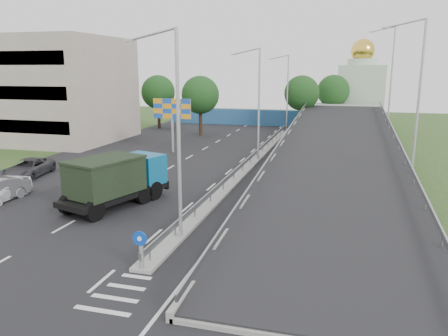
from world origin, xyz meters
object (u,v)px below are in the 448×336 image
(sign_bollard, at_px, (141,250))
(dump_truck, at_px, (116,178))
(church, at_px, (360,89))
(parked_car_a, at_px, (2,188))
(parked_car_c, at_px, (28,168))
(lamp_post_mid, at_px, (257,98))
(lamp_post_far, at_px, (286,89))
(billboard, at_px, (172,112))
(lamp_post_near, at_px, (175,125))

(sign_bollard, height_order, dump_truck, dump_truck)
(church, relative_size, parked_car_a, 3.08)
(sign_bollard, relative_size, church, 0.12)
(dump_truck, relative_size, parked_car_a, 1.71)
(parked_car_c, bearing_deg, sign_bollard, -48.58)
(church, distance_m, parked_car_c, 52.12)
(sign_bollard, bearing_deg, dump_truck, 124.55)
(lamp_post_mid, relative_size, dump_truck, 1.32)
(dump_truck, relative_size, parked_car_c, 1.49)
(sign_bollard, relative_size, parked_car_c, 0.32)
(lamp_post_far, bearing_deg, parked_car_c, -117.76)
(sign_bollard, xyz_separation_m, lamp_post_far, (0.11, 43.83, 4.77))
(dump_truck, bearing_deg, lamp_post_mid, 87.36)
(parked_car_c, bearing_deg, church, 49.99)
(dump_truck, bearing_deg, billboard, 118.22)
(billboard, distance_m, parked_car_c, 15.11)
(sign_bollard, bearing_deg, parked_car_a, 151.84)
(billboard, xyz_separation_m, parked_car_c, (-7.13, -12.86, -3.47))
(lamp_post_mid, height_order, church, church)
(lamp_post_near, xyz_separation_m, lamp_post_far, (0.00, 40.00, 0.00))
(dump_truck, bearing_deg, church, 89.91)
(dump_truck, xyz_separation_m, parked_car_a, (-7.88, -0.91, -0.99))
(sign_bollard, relative_size, dump_truck, 0.22)
(lamp_post_mid, height_order, lamp_post_far, same)
(church, bearing_deg, dump_truck, -107.42)
(dump_truck, xyz_separation_m, parked_car_c, (-10.54, 4.84, -1.04))
(lamp_post_near, bearing_deg, lamp_post_mid, 90.00)
(lamp_post_far, relative_size, church, 0.73)
(church, bearing_deg, parked_car_c, -120.22)
(church, height_order, parked_car_a, church)
(lamp_post_near, height_order, church, church)
(lamp_post_mid, xyz_separation_m, parked_car_c, (-16.24, -10.86, -5.09))
(lamp_post_near, distance_m, billboard, 23.87)
(church, bearing_deg, parked_car_a, -114.89)
(sign_bollard, relative_size, lamp_post_near, 0.17)
(lamp_post_near, distance_m, lamp_post_far, 40.00)
(lamp_post_near, xyz_separation_m, parked_car_a, (-13.59, 3.39, -5.05))
(lamp_post_mid, height_order, dump_truck, lamp_post_mid)
(lamp_post_far, height_order, parked_car_a, lamp_post_far)
(lamp_post_near, distance_m, parked_car_c, 19.32)
(sign_bollard, height_order, parked_car_a, sign_bollard)
(lamp_post_mid, bearing_deg, lamp_post_far, 90.00)
(lamp_post_mid, xyz_separation_m, billboard, (-9.11, 2.00, -1.62))
(parked_car_a, bearing_deg, dump_truck, 2.18)
(lamp_post_near, height_order, dump_truck, lamp_post_near)
(billboard, bearing_deg, parked_car_c, -119.02)
(lamp_post_far, bearing_deg, dump_truck, -99.08)
(dump_truck, bearing_deg, sign_bollard, -38.11)
(lamp_post_mid, distance_m, dump_truck, 17.19)
(billboard, xyz_separation_m, dump_truck, (3.40, -17.70, -2.43))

